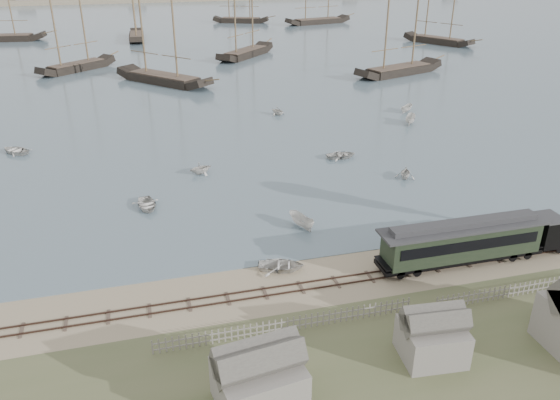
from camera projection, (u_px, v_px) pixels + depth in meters
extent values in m
plane|color=tan|center=(339.00, 268.00, 46.75)|extent=(600.00, 600.00, 0.00)
cube|color=#4E626F|center=(172.00, 21.00, 195.34)|extent=(600.00, 336.00, 0.06)
cube|color=#39271F|center=(350.00, 283.00, 44.52)|extent=(120.00, 0.08, 0.12)
cube|color=#39271F|center=(345.00, 276.00, 45.39)|extent=(120.00, 0.08, 0.12)
cube|color=#44352C|center=(348.00, 280.00, 44.99)|extent=(120.00, 1.80, 0.06)
cube|color=tan|center=(158.00, 1.00, 265.28)|extent=(500.00, 20.00, 1.80)
cube|color=black|center=(547.00, 230.00, 48.51)|extent=(1.97, 2.41, 2.52)
cube|color=#323234|center=(550.00, 217.00, 47.95)|extent=(2.19, 2.63, 0.13)
cube|color=black|center=(459.00, 256.00, 47.08)|extent=(14.89, 2.45, 0.37)
cube|color=black|center=(462.00, 241.00, 46.44)|extent=(13.83, 2.66, 2.66)
cube|color=black|center=(471.00, 246.00, 45.15)|extent=(12.77, 0.06, 0.96)
cube|color=black|center=(454.00, 231.00, 47.51)|extent=(12.77, 0.06, 0.96)
cube|color=#323234|center=(464.00, 227.00, 45.85)|extent=(14.89, 2.87, 0.19)
cube|color=#323234|center=(465.00, 223.00, 45.72)|extent=(13.30, 1.28, 0.48)
imported|color=beige|center=(281.00, 265.00, 46.33)|extent=(3.80, 4.57, 0.82)
imported|color=beige|center=(147.00, 205.00, 57.01)|extent=(4.24, 3.24, 0.82)
imported|color=beige|center=(201.00, 168.00, 65.48)|extent=(3.13, 3.38, 1.47)
imported|color=beige|center=(301.00, 221.00, 53.06)|extent=(3.57, 2.48, 1.29)
imported|color=beige|center=(341.00, 155.00, 70.44)|extent=(2.83, 3.94, 0.81)
imported|color=beige|center=(405.00, 173.00, 64.17)|extent=(3.50, 3.38, 1.41)
imported|color=beige|center=(406.00, 108.00, 89.59)|extent=(2.73, 3.17, 1.19)
imported|color=beige|center=(15.00, 150.00, 72.04)|extent=(4.98, 5.07, 0.86)
imported|color=beige|center=(278.00, 111.00, 88.03)|extent=(3.51, 3.37, 1.43)
imported|color=beige|center=(410.00, 120.00, 83.62)|extent=(3.70, 3.10, 1.38)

